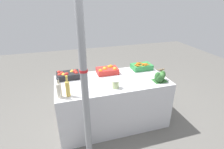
{
  "coord_description": "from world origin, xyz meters",
  "views": [
    {
      "loc": [
        -0.76,
        -2.49,
        2.12
      ],
      "look_at": [
        0.0,
        0.0,
        0.94
      ],
      "focal_mm": 28.0,
      "sensor_mm": 36.0,
      "label": 1
    }
  ],
  "objects_px": {
    "apple_crate": "(68,75)",
    "broccoli_pile": "(160,77)",
    "carrot_crate": "(142,66)",
    "juice_bottle_cloudy": "(59,89)",
    "support_pole": "(84,80)",
    "pickle_jar": "(115,84)",
    "orange_crate": "(107,70)",
    "juice_bottle_golden": "(68,88)",
    "sparrow_bird": "(161,70)"
  },
  "relations": [
    {
      "from": "apple_crate",
      "to": "broccoli_pile",
      "type": "distance_m",
      "value": 1.52
    },
    {
      "from": "carrot_crate",
      "to": "juice_bottle_cloudy",
      "type": "height_order",
      "value": "juice_bottle_cloudy"
    },
    {
      "from": "support_pole",
      "to": "pickle_jar",
      "type": "distance_m",
      "value": 0.72
    },
    {
      "from": "orange_crate",
      "to": "juice_bottle_golden",
      "type": "height_order",
      "value": "juice_bottle_golden"
    },
    {
      "from": "juice_bottle_cloudy",
      "to": "pickle_jar",
      "type": "bearing_deg",
      "value": 2.55
    },
    {
      "from": "apple_crate",
      "to": "orange_crate",
      "type": "bearing_deg",
      "value": 0.14
    },
    {
      "from": "broccoli_pile",
      "to": "sparrow_bird",
      "type": "distance_m",
      "value": 0.12
    },
    {
      "from": "carrot_crate",
      "to": "juice_bottle_golden",
      "type": "bearing_deg",
      "value": -157.09
    },
    {
      "from": "apple_crate",
      "to": "orange_crate",
      "type": "relative_size",
      "value": 1.0
    },
    {
      "from": "sparrow_bird",
      "to": "broccoli_pile",
      "type": "bearing_deg",
      "value": -125.93
    },
    {
      "from": "support_pole",
      "to": "broccoli_pile",
      "type": "relative_size",
      "value": 11.05
    },
    {
      "from": "broccoli_pile",
      "to": "juice_bottle_golden",
      "type": "relative_size",
      "value": 0.72
    },
    {
      "from": "orange_crate",
      "to": "broccoli_pile",
      "type": "bearing_deg",
      "value": -38.66
    },
    {
      "from": "pickle_jar",
      "to": "apple_crate",
      "type": "bearing_deg",
      "value": 139.83
    },
    {
      "from": "carrot_crate",
      "to": "juice_bottle_cloudy",
      "type": "bearing_deg",
      "value": -158.64
    },
    {
      "from": "broccoli_pile",
      "to": "juice_bottle_cloudy",
      "type": "bearing_deg",
      "value": -179.22
    },
    {
      "from": "carrot_crate",
      "to": "juice_bottle_cloudy",
      "type": "relative_size",
      "value": 1.29
    },
    {
      "from": "broccoli_pile",
      "to": "pickle_jar",
      "type": "xyz_separation_m",
      "value": [
        -0.75,
        0.02,
        -0.02
      ]
    },
    {
      "from": "juice_bottle_cloudy",
      "to": "pickle_jar",
      "type": "distance_m",
      "value": 0.82
    },
    {
      "from": "support_pole",
      "to": "pickle_jar",
      "type": "height_order",
      "value": "support_pole"
    },
    {
      "from": "carrot_crate",
      "to": "juice_bottle_cloudy",
      "type": "distance_m",
      "value": 1.63
    },
    {
      "from": "broccoli_pile",
      "to": "juice_bottle_cloudy",
      "type": "height_order",
      "value": "juice_bottle_cloudy"
    },
    {
      "from": "carrot_crate",
      "to": "broccoli_pile",
      "type": "height_order",
      "value": "broccoli_pile"
    },
    {
      "from": "support_pole",
      "to": "broccoli_pile",
      "type": "height_order",
      "value": "support_pole"
    },
    {
      "from": "broccoli_pile",
      "to": "juice_bottle_cloudy",
      "type": "relative_size",
      "value": 0.77
    },
    {
      "from": "pickle_jar",
      "to": "sparrow_bird",
      "type": "xyz_separation_m",
      "value": [
        0.77,
        0.01,
        0.14
      ]
    },
    {
      "from": "apple_crate",
      "to": "pickle_jar",
      "type": "height_order",
      "value": "apple_crate"
    },
    {
      "from": "sparrow_bird",
      "to": "pickle_jar",
      "type": "bearing_deg",
      "value": -168.0
    },
    {
      "from": "support_pole",
      "to": "apple_crate",
      "type": "height_order",
      "value": "support_pole"
    },
    {
      "from": "apple_crate",
      "to": "carrot_crate",
      "type": "height_order",
      "value": "apple_crate"
    },
    {
      "from": "orange_crate",
      "to": "juice_bottle_cloudy",
      "type": "bearing_deg",
      "value": -144.68
    },
    {
      "from": "pickle_jar",
      "to": "support_pole",
      "type": "bearing_deg",
      "value": -142.34
    },
    {
      "from": "broccoli_pile",
      "to": "juice_bottle_golden",
      "type": "xyz_separation_m",
      "value": [
        -1.45,
        -0.02,
        0.04
      ]
    },
    {
      "from": "carrot_crate",
      "to": "sparrow_bird",
      "type": "height_order",
      "value": "sparrow_bird"
    },
    {
      "from": "juice_bottle_cloudy",
      "to": "sparrow_bird",
      "type": "bearing_deg",
      "value": 1.56
    },
    {
      "from": "pickle_jar",
      "to": "sparrow_bird",
      "type": "distance_m",
      "value": 0.78
    },
    {
      "from": "orange_crate",
      "to": "support_pole",
      "type": "bearing_deg",
      "value": -119.47
    },
    {
      "from": "pickle_jar",
      "to": "juice_bottle_cloudy",
      "type": "bearing_deg",
      "value": -177.45
    },
    {
      "from": "support_pole",
      "to": "carrot_crate",
      "type": "height_order",
      "value": "support_pole"
    },
    {
      "from": "support_pole",
      "to": "orange_crate",
      "type": "bearing_deg",
      "value": 60.53
    },
    {
      "from": "sparrow_bird",
      "to": "support_pole",
      "type": "bearing_deg",
      "value": -151.16
    },
    {
      "from": "juice_bottle_golden",
      "to": "sparrow_bird",
      "type": "distance_m",
      "value": 1.48
    },
    {
      "from": "apple_crate",
      "to": "juice_bottle_cloudy",
      "type": "xyz_separation_m",
      "value": [
        -0.15,
        -0.6,
        0.06
      ]
    },
    {
      "from": "pickle_jar",
      "to": "carrot_crate",
      "type": "bearing_deg",
      "value": 38.38
    },
    {
      "from": "orange_crate",
      "to": "broccoli_pile",
      "type": "relative_size",
      "value": 1.68
    },
    {
      "from": "juice_bottle_cloudy",
      "to": "pickle_jar",
      "type": "relative_size",
      "value": 2.25
    },
    {
      "from": "broccoli_pile",
      "to": "juice_bottle_cloudy",
      "type": "distance_m",
      "value": 1.56
    },
    {
      "from": "broccoli_pile",
      "to": "sparrow_bird",
      "type": "xyz_separation_m",
      "value": [
        0.02,
        0.02,
        0.11
      ]
    },
    {
      "from": "juice_bottle_cloudy",
      "to": "broccoli_pile",
      "type": "bearing_deg",
      "value": 0.78
    },
    {
      "from": "broccoli_pile",
      "to": "pickle_jar",
      "type": "distance_m",
      "value": 0.75
    }
  ]
}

